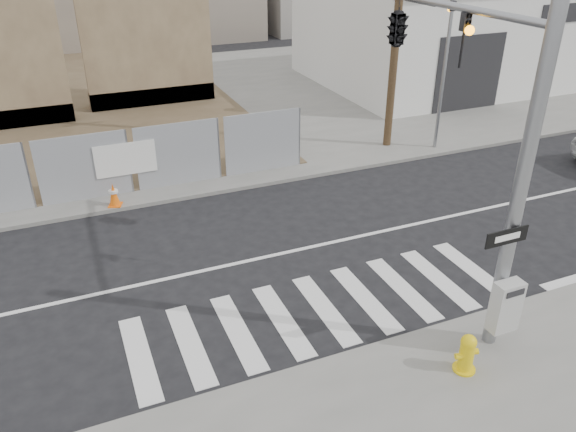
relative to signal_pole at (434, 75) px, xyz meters
name	(u,v)px	position (x,y,z in m)	size (l,w,h in m)	color
ground	(281,254)	(-2.49, 2.05, -4.78)	(100.00, 100.00, 0.00)	black
sidewalk_far	(166,105)	(-2.49, 16.05, -4.72)	(50.00, 20.00, 0.12)	slate
signal_pole	(434,75)	(0.00, 0.00, 0.00)	(0.96, 5.87, 7.00)	gray
far_signal_pole	(446,54)	(5.51, 6.65, -1.30)	(0.16, 0.20, 5.60)	gray
concrete_wall_right	(146,30)	(-2.99, 16.13, -1.40)	(5.50, 1.30, 8.00)	brown
auto_shop	(439,32)	(11.50, 15.01, -2.25)	(12.00, 10.20, 5.95)	silver
utility_pole_right	(399,0)	(4.01, 7.55, 0.42)	(1.60, 0.28, 10.00)	#483722
fire_hydrant	(467,353)	(-0.99, -3.25, -4.27)	(0.52, 0.52, 0.80)	yellow
traffic_cone_c	(50,188)	(-7.72, 7.41, -4.30)	(0.44, 0.44, 0.73)	orange
traffic_cone_d	(114,195)	(-6.04, 6.27, -4.32)	(0.46, 0.46, 0.70)	#FF650D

